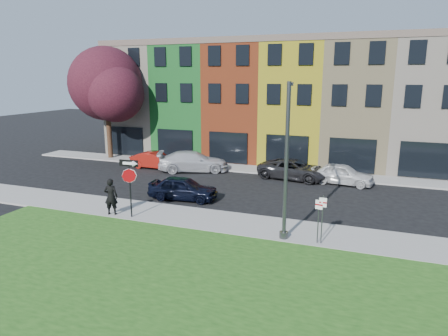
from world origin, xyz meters
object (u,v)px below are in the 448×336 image
at_px(stop_sign, 129,177).
at_px(street_lamp, 287,161).
at_px(sedan_near, 183,188).
at_px(man, 111,197).

distance_m(stop_sign, street_lamp, 8.23).
height_order(sedan_near, street_lamp, street_lamp).
bearing_deg(stop_sign, street_lamp, -3.21).
distance_m(sedan_near, street_lamp, 8.57).
xyz_separation_m(stop_sign, man, (-1.21, -0.01, -1.20)).
bearing_deg(sedan_near, man, 145.83).
distance_m(man, street_lamp, 9.68).
bearing_deg(stop_sign, sedan_near, 70.76).
height_order(stop_sign, sedan_near, stop_sign).
bearing_deg(street_lamp, man, 172.18).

